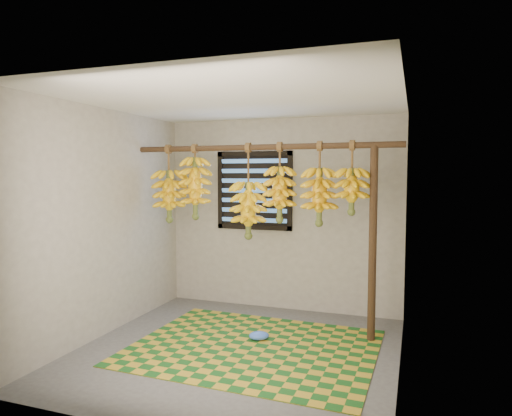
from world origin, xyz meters
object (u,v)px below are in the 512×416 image
at_px(banana_bunch_f, 352,191).
at_px(banana_bunch_a, 169,196).
at_px(woven_mat, 254,347).
at_px(banana_bunch_b, 195,188).
at_px(support_post, 373,244).
at_px(banana_bunch_d, 280,194).
at_px(plastic_bag, 259,336).
at_px(banana_bunch_c, 248,210).
at_px(banana_bunch_e, 319,196).

bearing_deg(banana_bunch_f, banana_bunch_a, -180.00).
height_order(woven_mat, banana_bunch_b, banana_bunch_b).
distance_m(woven_mat, banana_bunch_a, 2.01).
bearing_deg(banana_bunch_b, banana_bunch_a, 180.00).
distance_m(support_post, banana_bunch_f, 0.58).
bearing_deg(banana_bunch_b, woven_mat, -32.28).
height_order(banana_bunch_b, banana_bunch_f, same).
xyz_separation_m(banana_bunch_b, banana_bunch_d, (1.01, 0.00, -0.06)).
xyz_separation_m(plastic_bag, banana_bunch_f, (0.87, 0.38, 1.49)).
distance_m(banana_bunch_c, banana_bunch_f, 1.15).
distance_m(woven_mat, banana_bunch_e, 1.67).
bearing_deg(banana_bunch_f, support_post, -0.00).
bearing_deg(banana_bunch_e, plastic_bag, -144.57).
xyz_separation_m(woven_mat, plastic_bag, (-0.01, 0.20, 0.05)).
height_order(banana_bunch_b, banana_bunch_c, same).
bearing_deg(banana_bunch_d, banana_bunch_e, -0.00).
bearing_deg(banana_bunch_f, banana_bunch_c, -180.00).
height_order(banana_bunch_a, banana_bunch_c, same).
bearing_deg(banana_bunch_f, banana_bunch_b, -180.00).
height_order(plastic_bag, banana_bunch_f, banana_bunch_f).
distance_m(plastic_bag, banana_bunch_b, 1.79).
bearing_deg(plastic_bag, woven_mat, -86.37).
bearing_deg(banana_bunch_e, banana_bunch_b, -180.00).
relative_size(plastic_bag, banana_bunch_d, 0.25).
height_order(banana_bunch_e, banana_bunch_f, same).
xyz_separation_m(banana_bunch_a, banana_bunch_f, (2.12, 0.00, 0.08)).
xyz_separation_m(woven_mat, banana_bunch_b, (-0.92, 0.58, 1.55)).
distance_m(woven_mat, plastic_bag, 0.20).
distance_m(woven_mat, banana_bunch_c, 1.46).
height_order(woven_mat, banana_bunch_e, banana_bunch_e).
relative_size(banana_bunch_a, banana_bunch_e, 1.03).
xyz_separation_m(plastic_bag, banana_bunch_d, (0.10, 0.38, 1.44)).
height_order(support_post, banana_bunch_b, banana_bunch_b).
distance_m(banana_bunch_a, banana_bunch_c, 1.00).
distance_m(banana_bunch_a, banana_bunch_f, 2.12).
distance_m(support_post, banana_bunch_e, 0.73).
height_order(woven_mat, plastic_bag, plastic_bag).
xyz_separation_m(woven_mat, banana_bunch_d, (0.09, 0.58, 1.49)).
bearing_deg(support_post, banana_bunch_c, -180.00).
distance_m(banana_bunch_a, banana_bunch_d, 1.35).
bearing_deg(banana_bunch_b, banana_bunch_c, 0.00).
xyz_separation_m(plastic_bag, banana_bunch_c, (-0.26, 0.38, 1.26)).
xyz_separation_m(banana_bunch_e, banana_bunch_f, (0.33, 0.00, 0.06)).
distance_m(plastic_bag, banana_bunch_c, 1.34).
xyz_separation_m(banana_bunch_a, banana_bunch_d, (1.35, 0.00, 0.04)).
relative_size(banana_bunch_b, banana_bunch_c, 0.81).
relative_size(banana_bunch_a, banana_bunch_d, 1.05).
xyz_separation_m(support_post, woven_mat, (-1.07, -0.58, -0.99)).
distance_m(banana_bunch_a, banana_bunch_e, 1.78).
height_order(support_post, banana_bunch_c, banana_bunch_c).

